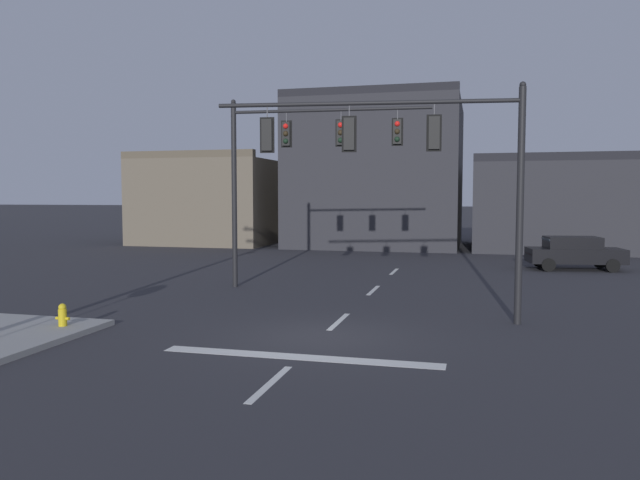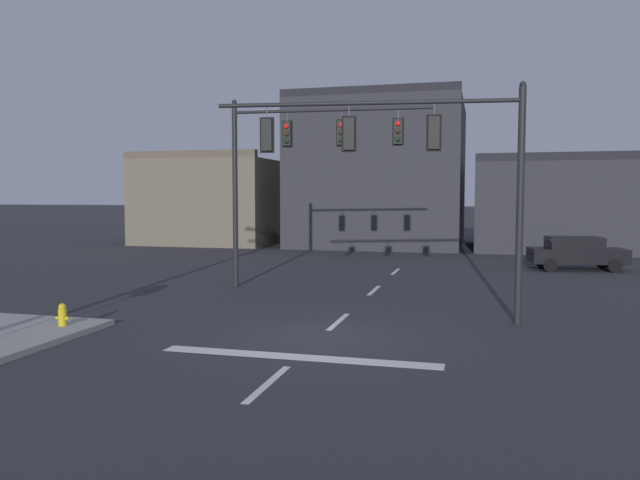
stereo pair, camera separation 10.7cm
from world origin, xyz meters
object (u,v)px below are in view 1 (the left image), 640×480
Objects in this scene: signal_mast_near_side at (417,155)px; signal_mast_far_side at (294,155)px; car_lot_nearside at (574,252)px; fire_hydrant at (63,319)px.

signal_mast_far_side is at bearing 135.13° from signal_mast_near_side.
signal_mast_near_side is at bearing -44.87° from signal_mast_far_side.
fire_hydrant is at bearing -130.19° from car_lot_nearside.
signal_mast_far_side is 10.21× the size of fire_hydrant.
car_lot_nearside is 6.16× the size of fire_hydrant.
car_lot_nearside is at bearing 38.73° from signal_mast_far_side.
signal_mast_near_side reaches higher than fire_hydrant.
signal_mast_far_side is at bearing -141.27° from car_lot_nearside.
car_lot_nearside is (11.38, 9.13, -4.27)m from signal_mast_far_side.
signal_mast_near_side is at bearing -113.69° from car_lot_nearside.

